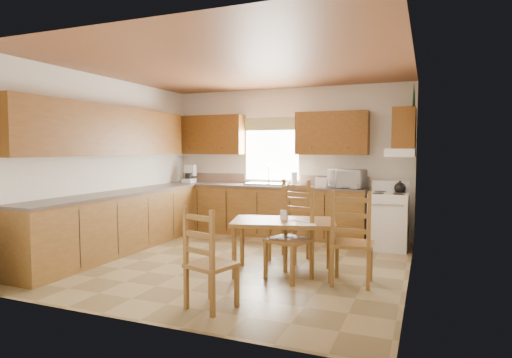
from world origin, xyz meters
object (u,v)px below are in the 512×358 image
at_px(dining_table, 284,247).
at_px(chair_near_left, 211,258).
at_px(chair_near_right, 352,237).
at_px(chair_far_left, 289,221).
at_px(microwave, 347,179).
at_px(chair_far_right, 289,234).
at_px(stove, 389,222).

xyz_separation_m(dining_table, chair_near_left, (-0.30, -1.38, 0.16)).
xyz_separation_m(dining_table, chair_near_right, (0.87, -0.09, 0.21)).
bearing_deg(chair_near_left, chair_far_left, -77.30).
height_order(dining_table, chair_far_left, chair_far_left).
relative_size(microwave, chair_far_right, 0.47).
height_order(stove, dining_table, stove).
bearing_deg(chair_far_right, microwave, 103.89).
bearing_deg(chair_near_right, chair_far_left, -39.70).
xyz_separation_m(microwave, chair_far_left, (-0.55, -1.52, -0.52)).
height_order(dining_table, chair_near_left, chair_near_left).
bearing_deg(chair_near_left, dining_table, -85.18).
bearing_deg(chair_near_left, stove, -96.29).
bearing_deg(dining_table, chair_far_left, 87.15).
bearing_deg(chair_far_right, dining_table, 144.14).
relative_size(dining_table, chair_far_left, 1.14).
bearing_deg(chair_far_right, stove, 85.33).
height_order(chair_near_left, chair_near_right, chair_near_right).
height_order(chair_near_left, chair_far_left, chair_far_left).
relative_size(microwave, chair_near_left, 0.52).
xyz_separation_m(chair_near_right, chair_far_left, (-1.01, 0.76, 0.01)).
height_order(stove, chair_far_left, chair_far_left).
distance_m(stove, chair_far_right, 2.32).
bearing_deg(chair_near_right, dining_table, -8.44).
height_order(stove, chair_near_right, chair_near_right).
distance_m(dining_table, chair_near_right, 0.90).
distance_m(microwave, chair_far_left, 1.70).
height_order(chair_far_left, chair_far_right, chair_far_left).
bearing_deg(chair_far_right, chair_near_left, -89.57).
relative_size(stove, dining_table, 0.68).
xyz_separation_m(microwave, dining_table, (-0.41, -2.20, -0.74)).
bearing_deg(dining_table, chair_near_left, -116.94).
relative_size(stove, chair_near_left, 0.87).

